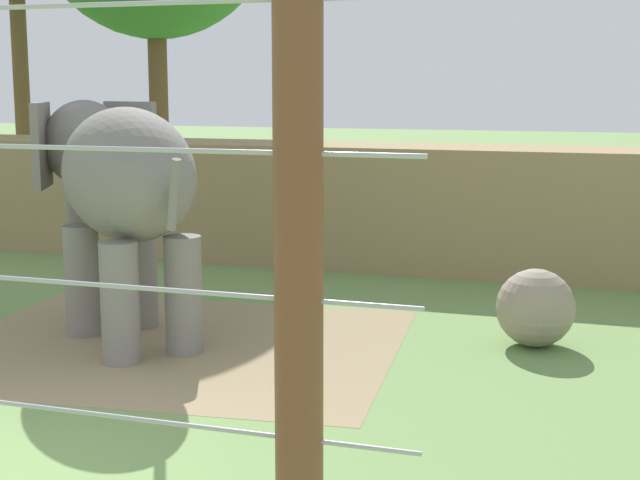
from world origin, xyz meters
name	(u,v)px	position (x,y,z in m)	size (l,w,h in m)	color
dirt_patch	(173,344)	(-0.56, 4.32, 0.00)	(5.55, 4.72, 0.01)	#937F5B
embankment_wall	(350,204)	(0.00, 10.22, 1.07)	(36.00, 1.80, 2.14)	#997F56
elephant	(119,183)	(-1.31, 4.43, 1.99)	(3.48, 3.25, 3.00)	gray
enrichment_ball	(535,308)	(3.72, 5.66, 0.48)	(0.97, 0.97, 0.97)	gray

